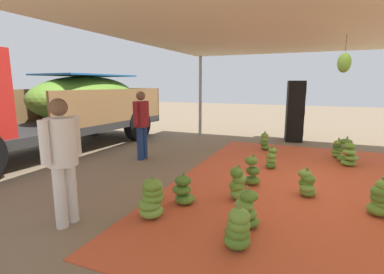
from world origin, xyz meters
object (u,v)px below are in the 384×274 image
(banana_bunch_2, at_px, (307,184))
(banana_bunch_14, at_px, (152,199))
(banana_bunch_4, at_px, (337,149))
(banana_bunch_11, at_px, (350,155))
(banana_bunch_8, at_px, (271,159))
(speaker_stack, at_px, (295,111))
(banana_bunch_9, at_px, (238,229))
(worker_0, at_px, (141,120))
(banana_bunch_5, at_px, (381,199))
(cargo_truck_main, at_px, (43,104))
(banana_bunch_1, at_px, (252,172))
(worker_1, at_px, (62,153))
(banana_bunch_13, at_px, (265,142))
(banana_bunch_7, at_px, (183,191))
(banana_bunch_3, at_px, (247,210))
(banana_bunch_0, at_px, (238,184))
(banana_bunch_6, at_px, (346,151))

(banana_bunch_2, xyz_separation_m, banana_bunch_14, (-1.57, 1.86, 0.05))
(banana_bunch_4, xyz_separation_m, banana_bunch_11, (-0.73, -0.18, 0.04))
(banana_bunch_4, xyz_separation_m, banana_bunch_8, (-1.53, 1.33, 0.01))
(banana_bunch_2, distance_m, speaker_stack, 4.70)
(banana_bunch_9, distance_m, worker_0, 4.15)
(banana_bunch_5, bearing_deg, banana_bunch_9, 133.81)
(banana_bunch_9, relative_size, banana_bunch_11, 0.87)
(banana_bunch_9, bearing_deg, speaker_stack, -1.53)
(banana_bunch_11, height_order, cargo_truck_main, cargo_truck_main)
(banana_bunch_1, xyz_separation_m, worker_1, (-2.29, 1.87, 0.68))
(speaker_stack, bearing_deg, banana_bunch_8, 175.82)
(banana_bunch_8, bearing_deg, banana_bunch_5, -135.74)
(banana_bunch_1, distance_m, banana_bunch_2, 0.90)
(banana_bunch_2, xyz_separation_m, banana_bunch_8, (1.32, 0.71, 0.01))
(banana_bunch_4, distance_m, banana_bunch_13, 1.72)
(banana_bunch_13, relative_size, worker_1, 0.32)
(worker_1, bearing_deg, banana_bunch_7, -44.23)
(banana_bunch_4, xyz_separation_m, banana_bunch_13, (0.12, 1.72, 0.02))
(banana_bunch_7, distance_m, worker_0, 2.87)
(cargo_truck_main, bearing_deg, banana_bunch_9, -113.17)
(banana_bunch_2, distance_m, banana_bunch_9, 1.96)
(banana_bunch_3, height_order, banana_bunch_9, banana_bunch_3)
(banana_bunch_0, xyz_separation_m, banana_bunch_4, (3.39, -1.59, -0.04))
(cargo_truck_main, bearing_deg, worker_1, -127.71)
(banana_bunch_5, bearing_deg, banana_bunch_6, 3.03)
(banana_bunch_8, relative_size, banana_bunch_11, 0.87)
(banana_bunch_6, distance_m, banana_bunch_7, 4.26)
(worker_0, bearing_deg, banana_bunch_5, -106.18)
(banana_bunch_3, bearing_deg, banana_bunch_7, 70.75)
(banana_bunch_5, xyz_separation_m, banana_bunch_7, (-0.66, 2.58, -0.04))
(banana_bunch_3, distance_m, banana_bunch_7, 1.07)
(banana_bunch_4, relative_size, banana_bunch_11, 0.85)
(banana_bunch_3, bearing_deg, banana_bunch_2, -25.60)
(banana_bunch_13, relative_size, speaker_stack, 0.27)
(banana_bunch_1, distance_m, banana_bunch_4, 3.08)
(banana_bunch_8, height_order, cargo_truck_main, cargo_truck_main)
(banana_bunch_4, bearing_deg, speaker_stack, 31.73)
(worker_1, bearing_deg, worker_0, 15.52)
(banana_bunch_6, relative_size, banana_bunch_8, 1.19)
(banana_bunch_8, bearing_deg, banana_bunch_3, -178.73)
(banana_bunch_5, height_order, banana_bunch_11, banana_bunch_11)
(banana_bunch_13, distance_m, worker_0, 3.29)
(banana_bunch_6, bearing_deg, speaker_stack, 30.22)
(banana_bunch_7, height_order, banana_bunch_9, banana_bunch_9)
(banana_bunch_14, bearing_deg, banana_bunch_7, -19.61)
(banana_bunch_11, bearing_deg, cargo_truck_main, 102.97)
(banana_bunch_0, bearing_deg, banana_bunch_6, -29.87)
(banana_bunch_7, relative_size, worker_1, 0.30)
(banana_bunch_11, relative_size, cargo_truck_main, 0.08)
(banana_bunch_8, relative_size, banana_bunch_9, 1.00)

